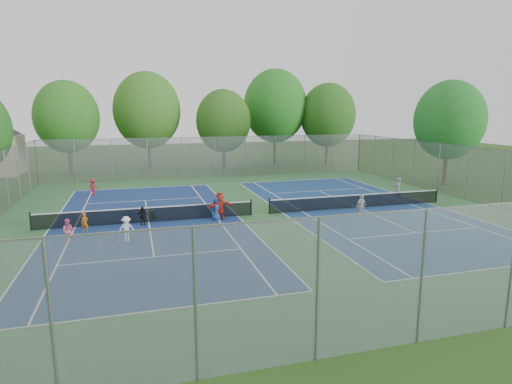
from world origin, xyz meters
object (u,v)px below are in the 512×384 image
at_px(instructor, 398,189).
at_px(ball_hopper, 153,215).
at_px(ball_crate, 125,227).
at_px(net_left, 148,215).
at_px(net_right, 358,201).

bearing_deg(instructor, ball_hopper, -19.59).
distance_m(ball_crate, ball_hopper, 2.50).
relative_size(net_left, instructor, 7.57).
height_order(ball_crate, instructor, instructor).
xyz_separation_m(net_left, ball_hopper, (0.29, 0.80, -0.19)).
bearing_deg(ball_hopper, net_right, -3.35).
relative_size(ball_crate, ball_hopper, 0.60).
relative_size(net_right, ball_crate, 40.00).
xyz_separation_m(net_left, ball_crate, (-1.34, -1.09, -0.32)).
height_order(net_left, instructor, instructor).
height_order(ball_hopper, instructor, instructor).
bearing_deg(instructor, net_left, -17.12).
distance_m(net_left, ball_crate, 1.76).
height_order(net_left, ball_crate, net_left).
xyz_separation_m(net_right, ball_hopper, (-13.71, 0.80, -0.19)).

